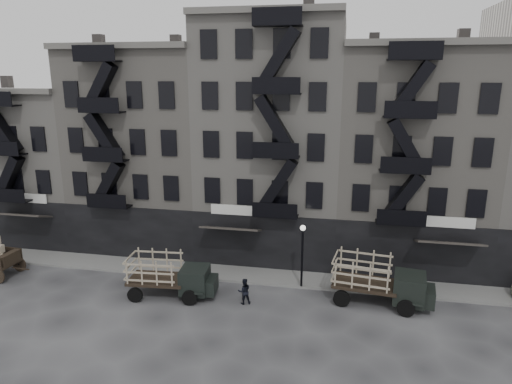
# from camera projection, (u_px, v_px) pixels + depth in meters

# --- Properties ---
(ground) EXTENTS (140.00, 140.00, 0.00)m
(ground) POSITION_uv_depth(u_px,v_px,m) (247.00, 303.00, 27.49)
(ground) COLOR #38383A
(ground) RESTS_ON ground
(sidewalk) EXTENTS (55.00, 2.50, 0.15)m
(sidewalk) POSITION_uv_depth(u_px,v_px,m) (259.00, 276.00, 31.04)
(sidewalk) COLOR slate
(sidewalk) RESTS_ON ground
(building_west) EXTENTS (10.00, 11.35, 13.20)m
(building_west) POSITION_uv_depth(u_px,v_px,m) (43.00, 162.00, 39.00)
(building_west) COLOR #9D9991
(building_west) RESTS_ON ground
(building_midwest) EXTENTS (10.00, 11.35, 16.20)m
(building_midwest) POSITION_uv_depth(u_px,v_px,m) (151.00, 149.00, 36.76)
(building_midwest) COLOR gray
(building_midwest) RESTS_ON ground
(building_center) EXTENTS (10.00, 11.35, 18.20)m
(building_center) POSITION_uv_depth(u_px,v_px,m) (274.00, 140.00, 34.65)
(building_center) COLOR #9D9991
(building_center) RESTS_ON ground
(building_mideast) EXTENTS (10.00, 11.35, 16.20)m
(building_mideast) POSITION_uv_depth(u_px,v_px,m) (410.00, 157.00, 33.06)
(building_mideast) COLOR gray
(building_mideast) RESTS_ON ground
(lamp_post) EXTENTS (0.36, 0.36, 4.28)m
(lamp_post) POSITION_uv_depth(u_px,v_px,m) (302.00, 248.00, 28.70)
(lamp_post) COLOR black
(lamp_post) RESTS_ON ground
(stake_truck_west) EXTENTS (5.54, 2.60, 2.71)m
(stake_truck_west) POSITION_uv_depth(u_px,v_px,m) (169.00, 273.00, 28.02)
(stake_truck_west) COLOR black
(stake_truck_west) RESTS_ON ground
(stake_truck_east) EXTENTS (6.04, 3.05, 2.92)m
(stake_truck_east) POSITION_uv_depth(u_px,v_px,m) (380.00, 278.00, 27.07)
(stake_truck_east) COLOR black
(stake_truck_east) RESTS_ON ground
(pedestrian_mid) EXTENTS (0.95, 0.86, 1.60)m
(pedestrian_mid) POSITION_uv_depth(u_px,v_px,m) (244.00, 291.00, 27.26)
(pedestrian_mid) COLOR black
(pedestrian_mid) RESTS_ON ground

